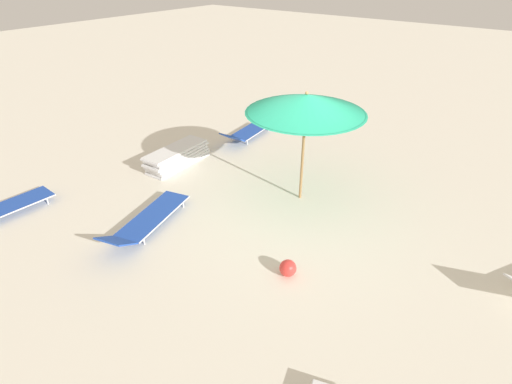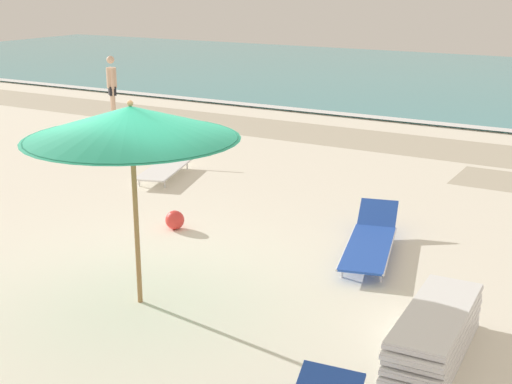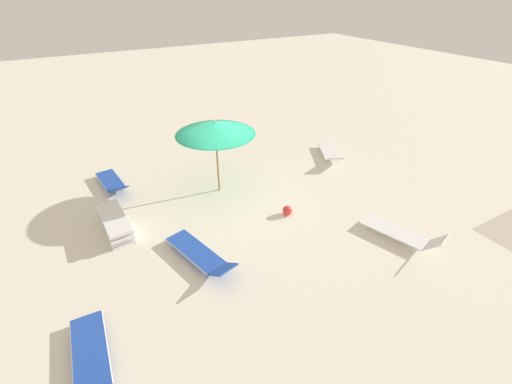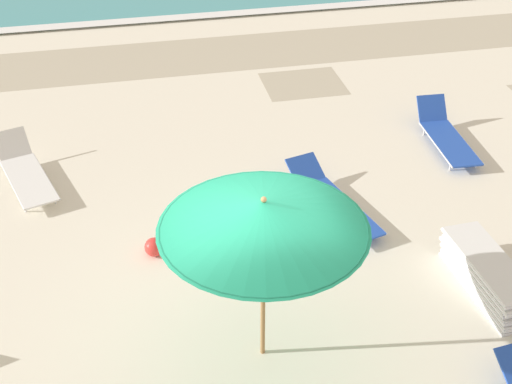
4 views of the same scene
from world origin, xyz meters
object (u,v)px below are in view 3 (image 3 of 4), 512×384
Objects in this scene: sun_lounger_under_umbrella at (200,254)px; sun_lounger_beside_umbrella at (330,153)px; sun_lounger_near_water_left at (112,182)px; sun_lounger_mid_beach_solo at (90,359)px; lounger_stack at (115,223)px; sun_lounger_near_water_right at (402,234)px; beach_ball at (287,210)px; beach_umbrella at (215,128)px.

sun_lounger_beside_umbrella is at bearing -170.64° from sun_lounger_under_umbrella.
sun_lounger_near_water_left is 6.69m from sun_lounger_mid_beach_solo.
lounger_stack is 2.87m from sun_lounger_under_umbrella.
sun_lounger_near_water_right is 7.37× the size of beach_ball.
beach_ball is (-4.30, 4.31, -0.06)m from sun_lounger_near_water_left.
sun_lounger_beside_umbrella is at bearing -146.73° from beach_ball.
lounger_stack is 0.91× the size of sun_lounger_near_water_left.
sun_lounger_near_water_left is (1.27, -4.87, 0.00)m from sun_lounger_under_umbrella.
sun_lounger_beside_umbrella is at bearing -125.97° from sun_lounger_near_water_right.
sun_lounger_near_water_right is 7.89m from sun_lounger_mid_beach_solo.
sun_lounger_under_umbrella is at bearing 57.61° from beach_umbrella.
sun_lounger_beside_umbrella is 8.24m from sun_lounger_near_water_left.
lounger_stack is (3.47, 0.54, -1.97)m from beach_umbrella.
lounger_stack is at bearing -50.22° from sun_lounger_near_water_right.
sun_lounger_near_water_left is at bearing -45.01° from beach_ball.
sun_lounger_mid_beach_solo reaches higher than sun_lounger_near_water_right.
beach_umbrella is 6.80m from sun_lounger_mid_beach_solo.
beach_ball is (-4.67, 1.80, -0.10)m from lounger_stack.
sun_lounger_near_water_left is at bearing -64.50° from sun_lounger_near_water_right.
sun_lounger_near_water_left reaches higher than beach_ball.
sun_lounger_under_umbrella is 1.10× the size of sun_lounger_beside_umbrella.
sun_lounger_beside_umbrella is 7.22× the size of beach_ball.
sun_lounger_under_umbrella is at bearing 121.81° from lounger_stack.
beach_ball is at bearing 61.31° from sun_lounger_beside_umbrella.
beach_umbrella is at bearing -173.95° from lounger_stack.
sun_lounger_beside_umbrella is (-6.76, -3.01, 0.00)m from sun_lounger_under_umbrella.
lounger_stack is 7.99m from sun_lounger_near_water_right.
beach_umbrella is 1.28× the size of lounger_stack.
sun_lounger_mid_beach_solo is at bearing -19.76° from sun_lounger_near_water_right.
beach_umbrella is at bearing 29.27° from sun_lounger_beside_umbrella.
sun_lounger_near_water_left is (3.11, -1.97, -2.01)m from beach_umbrella.
sun_lounger_mid_beach_solo is (2.80, 1.65, 0.02)m from sun_lounger_under_umbrella.
beach_ball is at bearing 128.72° from sun_lounger_near_water_left.
lounger_stack reaches higher than sun_lounger_under_umbrella.
sun_lounger_near_water_right is (-5.08, 1.98, 0.01)m from sun_lounger_under_umbrella.
sun_lounger_near_water_right is (-3.24, 4.88, -2.00)m from beach_umbrella.
lounger_stack reaches higher than beach_ball.
beach_umbrella reaches higher than beach_ball.
sun_lounger_near_water_right is at bearing 128.83° from beach_ball.
beach_ball is (3.72, 2.44, -0.06)m from sun_lounger_beside_umbrella.
sun_lounger_under_umbrella is at bearing 98.31° from sun_lounger_near_water_left.
sun_lounger_under_umbrella is (1.84, 2.90, -2.01)m from beach_umbrella.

